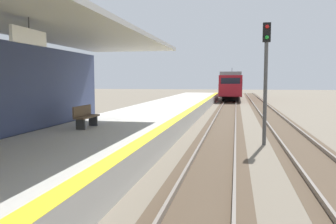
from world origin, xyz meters
name	(u,v)px	position (x,y,z in m)	size (l,w,h in m)	color
station_platform	(108,137)	(-2.50, 16.00, 0.45)	(5.00, 80.00, 0.91)	#B7B5AD
track_pair_nearest_platform	(221,135)	(1.90, 20.00, 0.05)	(2.34, 120.00, 0.16)	#4C3D2D
track_pair_middle	(292,137)	(5.30, 20.00, 0.05)	(2.34, 120.00, 0.16)	#4C3D2D
approaching_train	(231,84)	(1.90, 55.32, 2.18)	(2.93, 19.60, 4.76)	maroon
rail_signal_post	(266,71)	(3.84, 18.03, 3.19)	(0.32, 0.34, 5.20)	#4C4C4C
platform_bench	(85,116)	(-3.27, 15.51, 1.37)	(0.45, 1.60, 0.88)	brown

